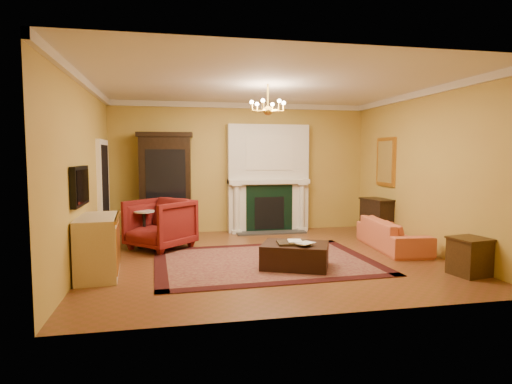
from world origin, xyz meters
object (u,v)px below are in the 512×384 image
object	(u,v)px
end_table	(469,257)
wingback_armchair	(160,222)
commode	(98,246)
coral_sofa	(393,229)
pedestal_table	(144,226)
leather_ottoman	(295,255)
china_cabinet	(166,187)
console_table	(377,219)

from	to	relation	value
end_table	wingback_armchair	bearing A→B (deg)	148.85
commode	coral_sofa	distance (m)	5.31
pedestal_table	leather_ottoman	size ratio (longest dim) A/B	0.70
wingback_armchair	coral_sofa	bearing A→B (deg)	34.04
china_cabinet	end_table	distance (m)	6.16
china_cabinet	commode	distance (m)	3.29
china_cabinet	console_table	world-z (taller)	china_cabinet
coral_sofa	pedestal_table	bearing A→B (deg)	82.65
china_cabinet	end_table	world-z (taller)	china_cabinet
coral_sofa	wingback_armchair	bearing A→B (deg)	84.21
end_table	pedestal_table	bearing A→B (deg)	148.77
commode	coral_sofa	world-z (taller)	commode
console_table	commode	bearing A→B (deg)	-169.57
wingback_armchair	coral_sofa	world-z (taller)	wingback_armchair
commode	china_cabinet	bearing A→B (deg)	68.23
wingback_armchair	pedestal_table	xyz separation A→B (m)	(-0.31, 0.19, -0.11)
wingback_armchair	end_table	world-z (taller)	wingback_armchair
leather_ottoman	wingback_armchair	bearing A→B (deg)	162.31
coral_sofa	end_table	world-z (taller)	coral_sofa
wingback_armchair	pedestal_table	size ratio (longest dim) A/B	1.47
coral_sofa	china_cabinet	bearing A→B (deg)	67.55
wingback_armchair	pedestal_table	bearing A→B (deg)	-167.15
commode	console_table	distance (m)	5.84
coral_sofa	leather_ottoman	world-z (taller)	coral_sofa
china_cabinet	wingback_armchair	distance (m)	1.51
leather_ottoman	end_table	bearing A→B (deg)	3.21
pedestal_table	console_table	world-z (taller)	console_table
pedestal_table	wingback_armchair	bearing A→B (deg)	-32.39
end_table	console_table	world-z (taller)	console_table
leather_ottoman	commode	bearing A→B (deg)	-160.06
coral_sofa	end_table	size ratio (longest dim) A/B	3.55
coral_sofa	leather_ottoman	bearing A→B (deg)	119.39
wingback_armchair	commode	xyz separation A→B (m)	(-0.87, -1.68, -0.08)
china_cabinet	commode	bearing A→B (deg)	-103.17
commode	leather_ottoman	xyz separation A→B (m)	(3.00, -0.19, -0.24)
china_cabinet	coral_sofa	bearing A→B (deg)	-23.34
wingback_armchair	console_table	xyz separation A→B (m)	(4.64, 0.26, -0.12)
wingback_armchair	console_table	world-z (taller)	wingback_armchair
china_cabinet	coral_sofa	world-z (taller)	china_cabinet
commode	end_table	size ratio (longest dim) A/B	2.21
commode	wingback_armchair	bearing A→B (deg)	58.54
leather_ottoman	console_table	bearing A→B (deg)	63.79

